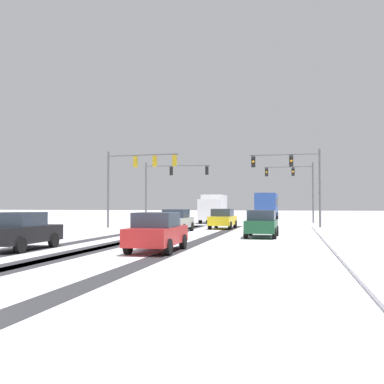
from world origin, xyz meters
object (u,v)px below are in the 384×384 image
traffic_signal_near_left (136,171)px  car_silver_second (176,220)px  car_black_fifth (21,231)px  car_red_fourth (157,232)px  bus_oncoming (267,204)px  traffic_signal_near_right (295,172)px  car_dark_green_third (262,224)px  box_truck_delivery (213,208)px  traffic_signal_far_right (296,180)px  car_yellow_cab_lead (223,219)px  traffic_signal_far_left (168,179)px

traffic_signal_near_left → car_silver_second: (4.69, -4.36, -3.99)m
traffic_signal_near_left → car_black_fifth: (1.40, -18.11, -3.99)m
traffic_signal_near_left → car_red_fourth: 19.40m
car_red_fourth → bus_oncoming: size_ratio=0.37×
traffic_signal_near_right → traffic_signal_near_left: bearing=-170.5°
car_silver_second → car_black_fifth: 14.14m
car_black_fifth → bus_oncoming: size_ratio=0.37×
traffic_signal_near_left → car_dark_green_third: traffic_signal_near_left is taller
car_dark_green_third → box_truck_delivery: 21.36m
traffic_signal_near_right → bus_oncoming: bearing=99.2°
traffic_signal_far_right → bus_oncoming: (-3.58, 8.89, -2.62)m
car_yellow_cab_lead → car_silver_second: size_ratio=1.01×
traffic_signal_far_left → car_dark_green_third: (11.09, -18.65, -3.87)m
traffic_signal_near_right → car_black_fifth: (-11.63, -20.30, -3.81)m
car_yellow_cab_lead → car_red_fourth: (0.03, -17.98, 0.00)m
box_truck_delivery → car_black_fifth: bearing=-95.8°
car_dark_green_third → car_black_fifth: bearing=-134.4°
traffic_signal_far_left → traffic_signal_near_right: bearing=-31.8°
car_silver_second → car_black_fifth: same height
car_yellow_cab_lead → car_dark_green_third: same height
traffic_signal_far_left → box_truck_delivery: 5.74m
car_silver_second → car_red_fourth: (2.64, -13.16, 0.00)m
car_yellow_cab_lead → car_black_fifth: size_ratio=1.01×
car_red_fourth → box_truck_delivery: size_ratio=0.55×
car_dark_green_third → car_black_fifth: same height
car_dark_green_third → bus_oncoming: bus_oncoming is taller
car_dark_green_third → car_red_fourth: (-3.68, -9.20, 0.00)m
car_red_fourth → car_black_fifth: same height
traffic_signal_far_left → car_silver_second: bearing=-72.0°
traffic_signal_near_left → car_yellow_cab_lead: (7.29, 0.46, -3.99)m
car_yellow_cab_lead → car_red_fourth: size_ratio=1.00×
car_black_fifth → bus_oncoming: (8.21, 41.27, 1.18)m
car_silver_second → car_black_fifth: size_ratio=1.00×
car_yellow_cab_lead → car_silver_second: 5.47m
traffic_signal_near_right → traffic_signal_far_left: 15.44m
car_silver_second → bus_oncoming: (4.92, 27.52, 1.18)m
traffic_signal_far_left → traffic_signal_far_right: 13.85m
traffic_signal_near_left → bus_oncoming: bearing=67.5°
bus_oncoming → traffic_signal_near_left: bearing=-112.5°
traffic_signal_near_left → traffic_signal_far_right: 19.44m
bus_oncoming → box_truck_delivery: (-5.13, -11.15, -0.36)m
traffic_signal_near_right → traffic_signal_near_left: (-13.03, -2.19, 0.17)m
traffic_signal_near_right → car_dark_green_third: size_ratio=1.58×
car_yellow_cab_lead → car_dark_green_third: 9.53m
traffic_signal_far_left → car_yellow_cab_lead: bearing=-53.2°
car_black_fifth → car_red_fourth: bearing=5.7°
traffic_signal_near_left → box_truck_delivery: traffic_signal_near_left is taller
traffic_signal_near_left → car_yellow_cab_lead: 8.32m
traffic_signal_near_left → traffic_signal_near_right: bearing=9.5°
traffic_signal_near_right → traffic_signal_near_left: size_ratio=1.00×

